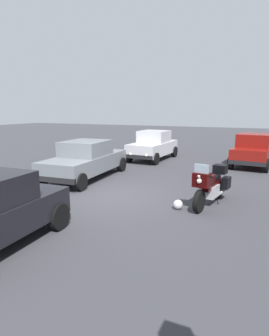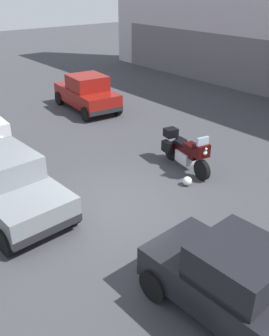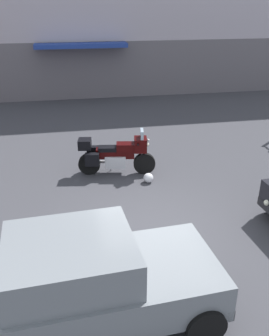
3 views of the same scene
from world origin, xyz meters
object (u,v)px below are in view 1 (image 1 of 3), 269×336
motorcycle (210,185)px  car_hatchback_near (153,145)px  helmet (178,205)px  car_wagon_end (254,150)px  car_sedan_far (86,160)px

motorcycle → car_hatchback_near: bearing=-137.4°
helmet → car_wagon_end: size_ratio=0.07×
motorcycle → car_sedan_far: car_sedan_far is taller
helmet → car_hatchback_near: size_ratio=0.07×
car_hatchback_near → motorcycle: bearing=35.5°
helmet → car_wagon_end: bearing=168.7°
motorcycle → car_wagon_end: car_wagon_end is taller
car_sedan_far → car_wagon_end: bearing=-50.5°
helmet → car_wagon_end: (-8.02, 1.61, 0.67)m
helmet → car_wagon_end: car_wagon_end is taller
motorcycle → car_sedan_far: 5.56m
car_hatchback_near → car_wagon_end: bearing=95.8°
car_wagon_end → car_hatchback_near: bearing=99.1°
motorcycle → car_wagon_end: (-7.19, 0.86, 0.19)m
car_sedan_far → motorcycle: bearing=-107.9°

